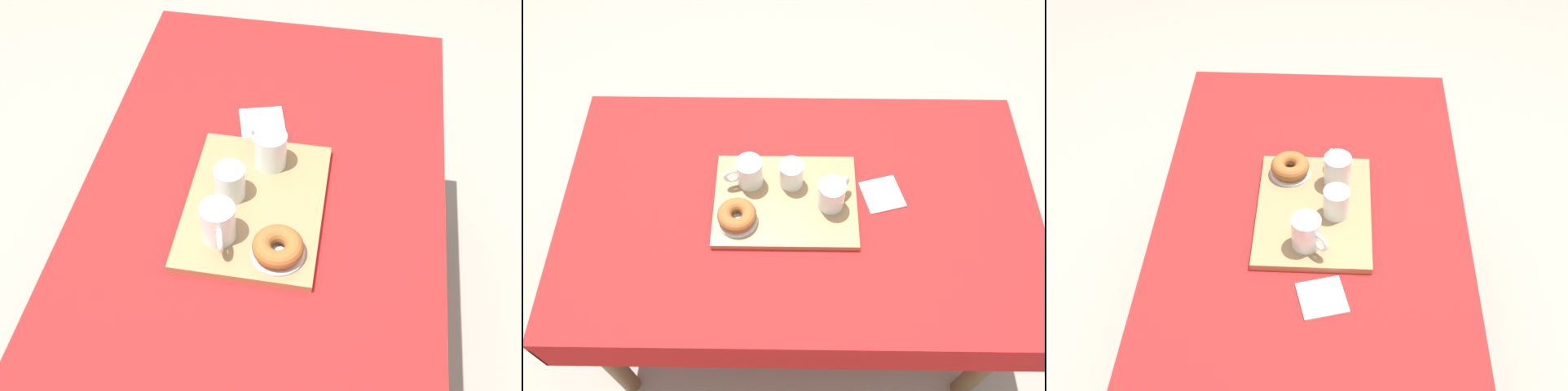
# 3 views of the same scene
# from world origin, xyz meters

# --- Properties ---
(ground_plane) EXTENTS (6.00, 6.00, 0.00)m
(ground_plane) POSITION_xyz_m (0.00, 0.00, 0.00)
(ground_plane) COLOR gray
(dining_table) EXTENTS (1.45, 0.88, 0.76)m
(dining_table) POSITION_xyz_m (0.00, 0.00, 0.67)
(dining_table) COLOR red
(dining_table) RESTS_ON ground
(serving_tray) EXTENTS (0.43, 0.32, 0.02)m
(serving_tray) POSITION_xyz_m (0.04, -0.01, 0.77)
(serving_tray) COLOR olive
(serving_tray) RESTS_ON dining_table
(tea_mug_left) EXTENTS (0.10, 0.10, 0.10)m
(tea_mug_left) POSITION_xyz_m (-0.09, 0.01, 0.83)
(tea_mug_left) COLOR silver
(tea_mug_left) RESTS_ON serving_tray
(tea_mug_right) EXTENTS (0.12, 0.08, 0.10)m
(tea_mug_right) POSITION_xyz_m (0.15, -0.07, 0.83)
(tea_mug_right) COLOR silver
(tea_mug_right) RESTS_ON serving_tray
(water_glass_near) EXTENTS (0.07, 0.07, 0.09)m
(water_glass_near) POSITION_xyz_m (0.03, -0.07, 0.83)
(water_glass_near) COLOR silver
(water_glass_near) RESTS_ON serving_tray
(donut_plate_left) EXTENTS (0.12, 0.12, 0.01)m
(donut_plate_left) POSITION_xyz_m (0.18, 0.07, 0.79)
(donut_plate_left) COLOR silver
(donut_plate_left) RESTS_ON serving_tray
(sugar_donut_left) EXTENTS (0.11, 0.11, 0.04)m
(sugar_donut_left) POSITION_xyz_m (0.18, 0.07, 0.81)
(sugar_donut_left) COLOR brown
(sugar_donut_left) RESTS_ON donut_plate_left
(paper_napkin) EXTENTS (0.14, 0.14, 0.01)m
(paper_napkin) POSITION_xyz_m (-0.25, -0.04, 0.77)
(paper_napkin) COLOR white
(paper_napkin) RESTS_ON dining_table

